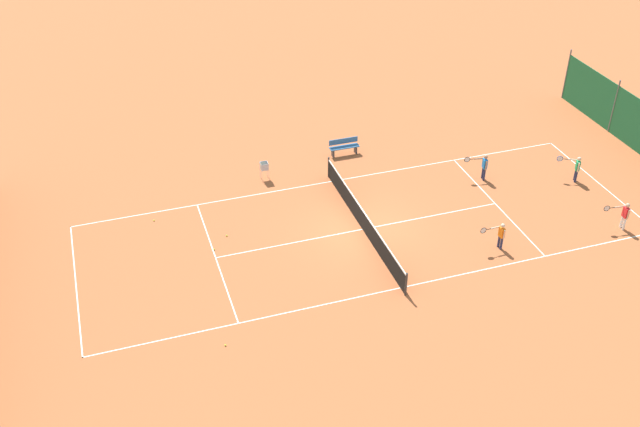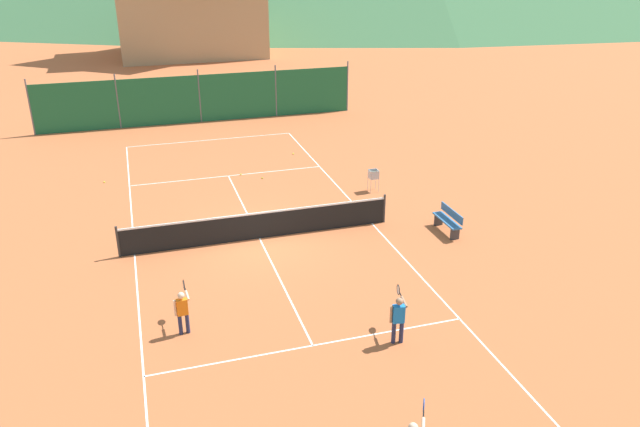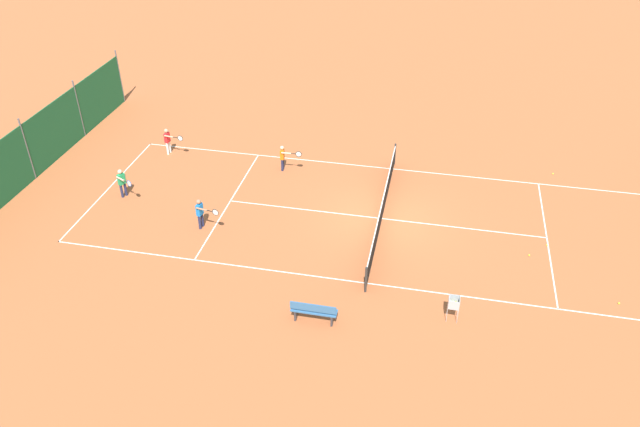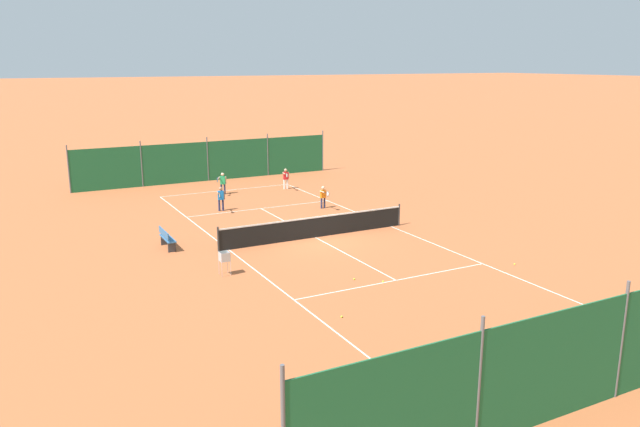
% 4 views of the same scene
% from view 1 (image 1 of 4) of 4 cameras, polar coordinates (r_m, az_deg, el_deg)
% --- Properties ---
extents(ground_plane, '(600.00, 600.00, 0.00)m').
position_cam_1_polar(ground_plane, '(32.12, 3.27, -1.21)').
color(ground_plane, '#B25B33').
extents(court_line_markings, '(8.25, 23.85, 0.01)m').
position_cam_1_polar(court_line_markings, '(32.12, 3.27, -1.21)').
color(court_line_markings, white).
rests_on(court_line_markings, ground).
extents(tennis_net, '(9.18, 0.08, 1.06)m').
position_cam_1_polar(tennis_net, '(31.83, 3.30, -0.48)').
color(tennis_net, '#2D2D2D').
rests_on(tennis_net, ground).
extents(player_far_service, '(0.41, 1.02, 1.21)m').
position_cam_1_polar(player_far_service, '(31.45, 13.58, -1.53)').
color(player_far_service, '#23284C').
rests_on(player_far_service, ground).
extents(player_near_service, '(0.58, 1.03, 1.29)m').
position_cam_1_polar(player_near_service, '(35.94, 12.36, 3.61)').
color(player_near_service, '#23284C').
rests_on(player_near_service, ground).
extents(player_far_baseline, '(0.81, 0.93, 1.29)m').
position_cam_1_polar(player_far_baseline, '(36.98, 18.96, 3.37)').
color(player_far_baseline, '#23284C').
rests_on(player_far_baseline, ground).
extents(player_near_baseline, '(0.53, 1.03, 1.28)m').
position_cam_1_polar(player_near_baseline, '(34.23, 22.17, -0.04)').
color(player_near_baseline, white).
rests_on(player_near_baseline, ground).
extents(tennis_ball_alley_left, '(0.07, 0.07, 0.07)m').
position_cam_1_polar(tennis_ball_alley_left, '(31.88, -7.12, -1.69)').
color(tennis_ball_alley_left, '#CCE033').
rests_on(tennis_ball_alley_left, ground).
extents(tennis_ball_by_net_right, '(0.07, 0.07, 0.07)m').
position_cam_1_polar(tennis_ball_by_net_right, '(31.17, -8.08, -2.73)').
color(tennis_ball_by_net_right, '#CCE033').
rests_on(tennis_ball_by_net_right, ground).
extents(tennis_ball_far_corner, '(0.07, 0.07, 0.07)m').
position_cam_1_polar(tennis_ball_far_corner, '(33.35, -12.54, -0.52)').
color(tennis_ball_far_corner, '#CCE033').
rests_on(tennis_ball_far_corner, ground).
extents(tennis_ball_by_net_left, '(0.07, 0.07, 0.07)m').
position_cam_1_polar(tennis_ball_by_net_left, '(26.82, -7.23, -9.93)').
color(tennis_ball_by_net_left, '#CCE033').
rests_on(tennis_ball_by_net_left, ground).
extents(ball_hopper, '(0.36, 0.36, 0.89)m').
position_cam_1_polar(ball_hopper, '(35.26, -4.28, 3.54)').
color(ball_hopper, '#B7B7BC').
rests_on(ball_hopper, ground).
extents(courtside_bench, '(0.36, 1.50, 0.84)m').
position_cam_1_polar(courtside_bench, '(37.32, 1.84, 5.13)').
color(courtside_bench, '#336699').
rests_on(courtside_bench, ground).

